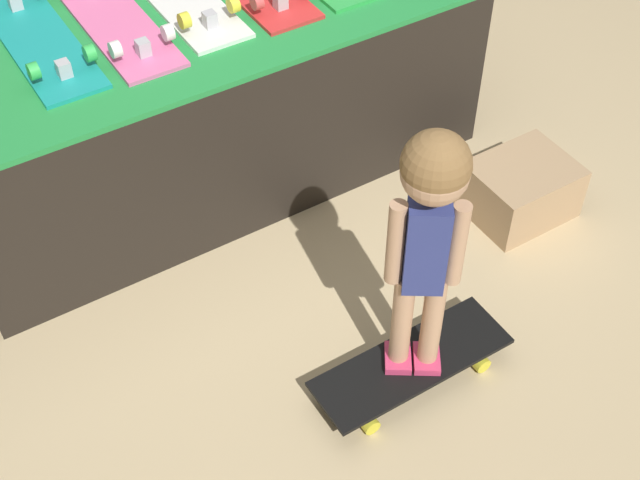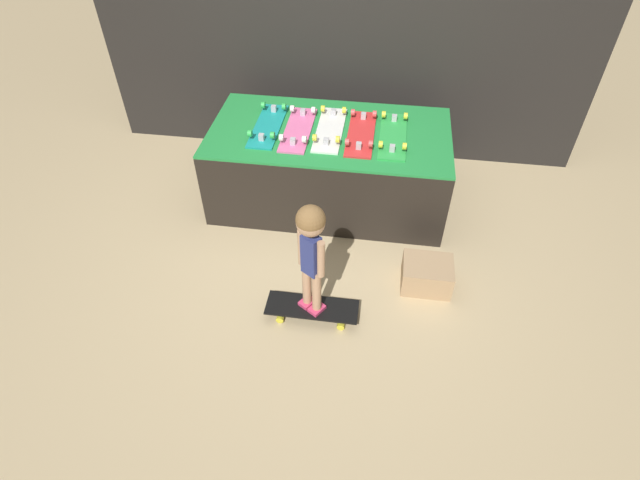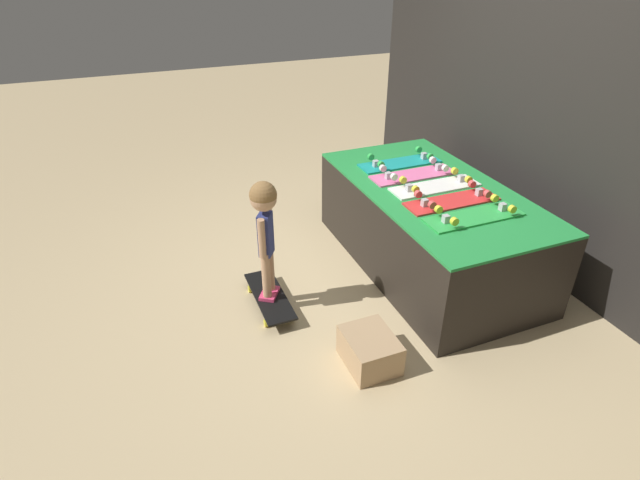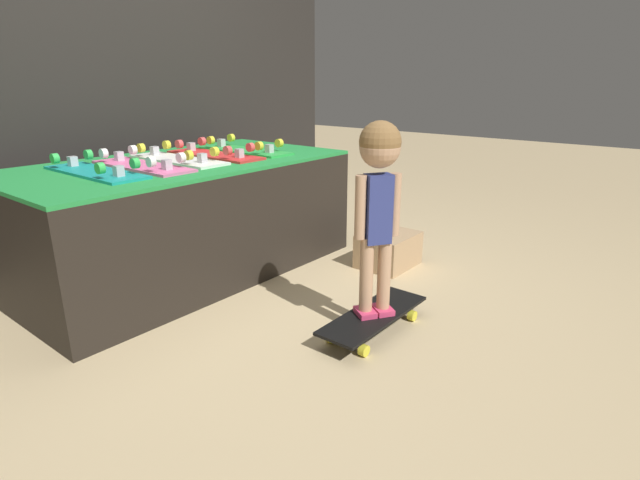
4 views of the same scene
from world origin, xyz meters
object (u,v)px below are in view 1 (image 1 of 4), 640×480
Objects in this scene: skateboard_teal_on_rack at (40,40)px; skateboard_pink_on_rack at (116,21)px; child at (430,216)px; storage_box at (521,189)px; skateboard_on_floor at (411,364)px.

skateboard_teal_on_rack is 1.00× the size of skateboard_pink_on_rack.
child reaches higher than storage_box.
skateboard_teal_on_rack is at bearing 145.45° from storage_box.
skateboard_pink_on_rack is at bearing 136.92° from child.
child is (-0.00, -0.00, 0.63)m from skateboard_on_floor.
child is 1.06m from storage_box.
skateboard_on_floor is at bearing -76.63° from skateboard_pink_on_rack.
storage_box is (0.78, 0.40, -0.60)m from child.
skateboard_pink_on_rack is 1.47m from skateboard_on_floor.
child is at bearing -152.74° from storage_box.
skateboard_pink_on_rack is 0.78× the size of child.
skateboard_teal_on_rack is 0.25m from skateboard_pink_on_rack.
skateboard_teal_on_rack is 0.78× the size of child.
skateboard_on_floor is 0.88m from storage_box.
skateboard_pink_on_rack is 1.34m from child.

